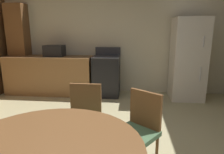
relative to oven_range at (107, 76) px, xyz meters
name	(u,v)px	position (x,y,z in m)	size (l,w,h in m)	color
wall_back	(115,36)	(0.16, 0.40, 0.88)	(5.68, 0.12, 2.70)	beige
kitchen_counter	(50,75)	(-1.37, 0.00, -0.02)	(2.03, 0.60, 0.90)	olive
pantry_column	(20,49)	(-2.16, 0.18, 0.58)	(0.44, 0.36, 2.10)	brown
oven_range	(107,76)	(0.00, 0.00, 0.00)	(0.60, 0.60, 1.10)	black
refrigerator	(188,59)	(1.79, -0.05, 0.41)	(0.68, 0.68, 1.76)	silver
microwave	(54,51)	(-1.22, 0.00, 0.56)	(0.44, 0.32, 0.26)	black
chair_north	(84,116)	(0.03, -2.34, 0.03)	(0.40, 0.40, 0.87)	brown
chair_northeast	(139,127)	(0.66, -2.55, 0.03)	(0.56, 0.56, 0.87)	brown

